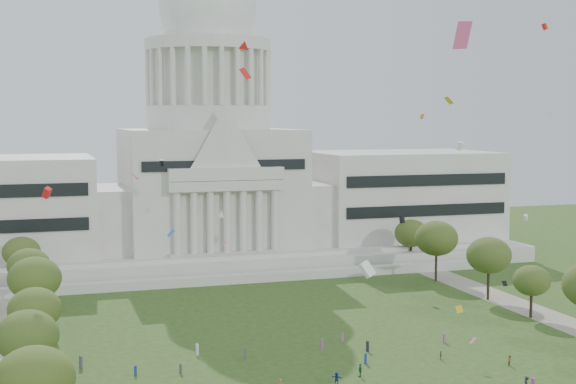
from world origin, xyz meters
name	(u,v)px	position (x,y,z in m)	size (l,w,h in m)	color
capitol	(210,175)	(0.00, 113.59, 22.30)	(160.00, 64.50, 91.30)	beige
path_left	(8,372)	(-48.00, 30.00, 0.02)	(8.00, 160.00, 0.04)	gray
path_right	(562,322)	(48.00, 30.00, 0.02)	(8.00, 160.00, 0.04)	gray
row_tree_l_1	(34,379)	(-44.07, -2.96, 8.95)	(8.86, 8.86, 12.59)	black
row_tree_l_2	(27,336)	(-45.04, 17.30, 8.51)	(8.42, 8.42, 11.97)	black
row_tree_l_3	(35,309)	(-44.09, 33.92, 8.21)	(8.12, 8.12, 11.55)	black
row_tree_r_3	(532,281)	(44.40, 34.48, 7.08)	(7.01, 7.01, 9.98)	black
row_tree_l_4	(35,279)	(-44.08, 52.42, 9.39)	(9.29, 9.29, 13.21)	black
row_tree_r_4	(489,255)	(44.76, 50.04, 9.29)	(9.19, 9.19, 13.06)	black
row_tree_l_5	(29,266)	(-45.22, 71.01, 8.42)	(8.33, 8.33, 11.85)	black
row_tree_r_5	(437,238)	(43.49, 70.19, 9.93)	(9.82, 9.82, 13.96)	black
row_tree_l_6	(21,252)	(-46.87, 89.14, 8.27)	(8.19, 8.19, 11.64)	black
row_tree_r_6	(411,233)	(45.96, 88.13, 8.51)	(8.42, 8.42, 11.97)	black
person_2	(510,361)	(24.23, 10.22, 0.81)	(0.79, 0.49, 1.62)	olive
person_4	(360,370)	(0.63, 12.24, 0.98)	(1.15, 0.63, 1.96)	#33723F
person_5	(337,378)	(-3.76, 10.21, 0.89)	(1.64, 0.65, 1.77)	navy
person_9	(527,383)	(20.39, 0.23, 0.95)	(1.23, 0.63, 1.90)	#26262B
person_10	(441,355)	(15.74, 16.14, 0.70)	(0.82, 0.45, 1.40)	olive
distant_crowd	(262,378)	(-13.63, 13.69, 0.86)	(60.76, 34.22, 1.92)	silver
kite_swarm	(370,175)	(0.56, 9.21, 29.53)	(83.90, 102.53, 62.01)	orange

